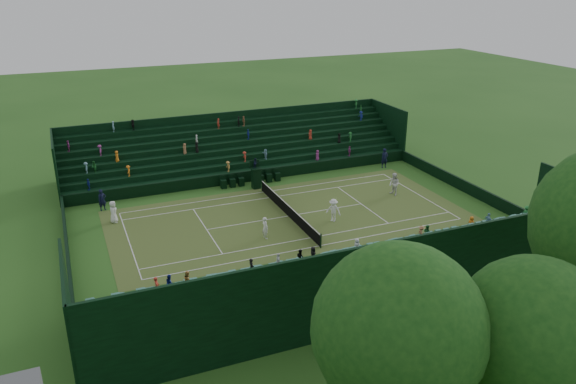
# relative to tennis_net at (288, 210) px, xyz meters

# --- Properties ---
(ground) EXTENTS (160.00, 160.00, 0.00)m
(ground) POSITION_rel_tennis_net_xyz_m (0.00, 0.00, -0.53)
(ground) COLOR #27561B
(ground) RESTS_ON ground
(court_surface) EXTENTS (12.97, 26.77, 0.01)m
(court_surface) POSITION_rel_tennis_net_xyz_m (0.00, 0.00, -0.52)
(court_surface) COLOR #387025
(court_surface) RESTS_ON ground
(perimeter_wall_north) EXTENTS (17.17, 0.20, 1.00)m
(perimeter_wall_north) POSITION_rel_tennis_net_xyz_m (0.00, 15.88, -0.03)
(perimeter_wall_north) COLOR black
(perimeter_wall_north) RESTS_ON ground
(perimeter_wall_south) EXTENTS (17.17, 0.20, 1.00)m
(perimeter_wall_south) POSITION_rel_tennis_net_xyz_m (0.00, -15.88, -0.03)
(perimeter_wall_south) COLOR black
(perimeter_wall_south) RESTS_ON ground
(perimeter_wall_east) EXTENTS (0.20, 31.77, 1.00)m
(perimeter_wall_east) POSITION_rel_tennis_net_xyz_m (8.48, 0.00, -0.03)
(perimeter_wall_east) COLOR black
(perimeter_wall_east) RESTS_ON ground
(perimeter_wall_west) EXTENTS (0.20, 31.77, 1.00)m
(perimeter_wall_west) POSITION_rel_tennis_net_xyz_m (-8.48, 0.00, -0.03)
(perimeter_wall_west) COLOR black
(perimeter_wall_west) RESTS_ON ground
(north_grandstand) EXTENTS (6.60, 32.00, 4.90)m
(north_grandstand) POSITION_rel_tennis_net_xyz_m (12.66, 0.00, 1.02)
(north_grandstand) COLOR black
(north_grandstand) RESTS_ON ground
(south_grandstand) EXTENTS (6.60, 32.00, 4.90)m
(south_grandstand) POSITION_rel_tennis_net_xyz_m (-12.66, 0.00, 1.02)
(south_grandstand) COLOR black
(south_grandstand) RESTS_ON ground
(tennis_net) EXTENTS (11.67, 0.10, 1.06)m
(tennis_net) POSITION_rel_tennis_net_xyz_m (0.00, 0.00, 0.00)
(tennis_net) COLOR black
(tennis_net) RESTS_ON ground
(umpire_chair) EXTENTS (0.87, 0.87, 2.72)m
(umpire_chair) POSITION_rel_tennis_net_xyz_m (-6.70, -0.22, 0.64)
(umpire_chair) COLOR black
(umpire_chair) RESTS_ON ground
(courtside_chairs) EXTENTS (0.50, 5.47, 1.08)m
(courtside_chairs) POSITION_rel_tennis_net_xyz_m (-7.74, -0.34, -0.12)
(courtside_chairs) COLOR black
(courtside_chairs) RESTS_ON ground
(player_near_west) EXTENTS (0.91, 0.67, 1.70)m
(player_near_west) POSITION_rel_tennis_net_xyz_m (-3.95, -12.42, 0.32)
(player_near_west) COLOR white
(player_near_west) RESTS_ON ground
(player_near_east) EXTENTS (0.65, 0.48, 1.61)m
(player_near_east) POSITION_rel_tennis_net_xyz_m (2.92, -2.94, 0.28)
(player_near_east) COLOR white
(player_near_east) RESTS_ON ground
(player_far_west) EXTENTS (1.01, 0.83, 1.91)m
(player_far_west) POSITION_rel_tennis_net_xyz_m (-0.73, 9.91, 0.43)
(player_far_west) COLOR silver
(player_far_west) RESTS_ON ground
(player_far_east) EXTENTS (1.30, 1.26, 1.78)m
(player_far_east) POSITION_rel_tennis_net_xyz_m (2.12, 2.79, 0.36)
(player_far_east) COLOR white
(player_far_east) RESTS_ON ground
(line_judge_north) EXTENTS (0.49, 0.72, 1.89)m
(line_judge_north) POSITION_rel_tennis_net_xyz_m (-7.20, 12.98, 0.42)
(line_judge_north) COLOR black
(line_judge_north) RESTS_ON ground
(line_judge_south) EXTENTS (0.58, 0.72, 1.73)m
(line_judge_south) POSITION_rel_tennis_net_xyz_m (-6.68, -12.96, 0.34)
(line_judge_south) COLOR black
(line_judge_south) RESTS_ON ground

